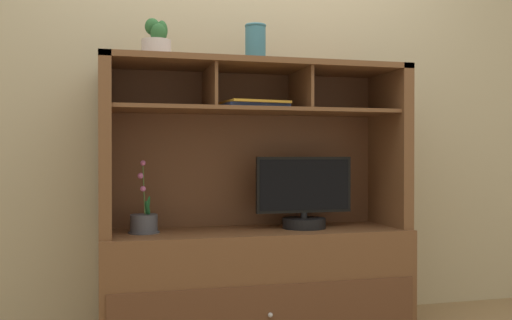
# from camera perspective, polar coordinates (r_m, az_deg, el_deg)

# --- Properties ---
(back_wall) EXTENTS (6.00, 0.02, 2.80)m
(back_wall) POSITION_cam_1_polar(r_m,az_deg,el_deg) (3.40, -1.25, 8.23)
(back_wall) COLOR #BCAD8B
(back_wall) RESTS_ON ground
(media_console) EXTENTS (1.62, 0.54, 1.43)m
(media_console) POSITION_cam_1_polar(r_m,az_deg,el_deg) (3.14, -0.04, -8.87)
(media_console) COLOR brown
(media_console) RESTS_ON ground
(tv_monitor) EXTENTS (0.53, 0.23, 0.39)m
(tv_monitor) POSITION_cam_1_polar(r_m,az_deg,el_deg) (3.16, 4.73, -3.79)
(tv_monitor) COLOR black
(tv_monitor) RESTS_ON media_console
(potted_orchid) EXTENTS (0.16, 0.16, 0.37)m
(potted_orchid) POSITION_cam_1_polar(r_m,az_deg,el_deg) (3.03, -10.93, -6.03)
(potted_orchid) COLOR #484A55
(potted_orchid) RESTS_ON media_console
(magazine_stack_left) EXTENTS (0.36, 0.33, 0.03)m
(magazine_stack_left) POSITION_cam_1_polar(r_m,az_deg,el_deg) (3.05, -0.26, 5.44)
(magazine_stack_left) COLOR #2F4585
(magazine_stack_left) RESTS_ON media_console
(potted_succulent) EXTENTS (0.17, 0.17, 0.20)m
(potted_succulent) POSITION_cam_1_polar(r_m,az_deg,el_deg) (3.03, -9.71, 11.31)
(potted_succulent) COLOR silver
(potted_succulent) RESTS_ON media_console
(ceramic_vase) EXTENTS (0.11, 0.11, 0.21)m
(ceramic_vase) POSITION_cam_1_polar(r_m,az_deg,el_deg) (3.15, -0.06, 11.33)
(ceramic_vase) COLOR #366E82
(ceramic_vase) RESTS_ON media_console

